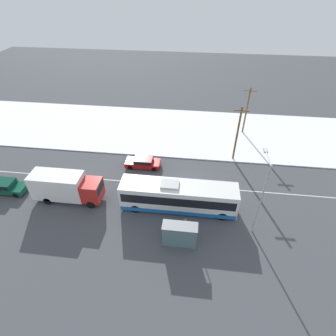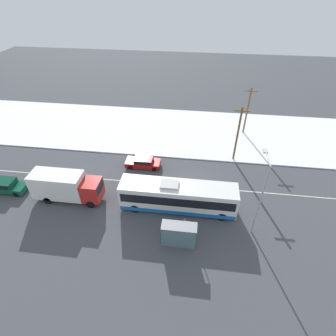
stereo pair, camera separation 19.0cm
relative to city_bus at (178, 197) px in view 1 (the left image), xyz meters
name	(u,v)px [view 1 (the left image)]	position (x,y,z in m)	size (l,w,h in m)	color
ground_plane	(193,187)	(1.42, 3.51, -1.60)	(120.00, 120.00, 0.00)	#424449
snow_lot	(197,132)	(1.42, 16.17, -1.54)	(80.00, 14.45, 0.12)	white
lane_marking_center	(193,187)	(1.42, 3.51, -1.60)	(60.00, 0.12, 0.00)	silver
city_bus	(178,197)	(0.00, 0.00, 0.00)	(11.84, 2.57, 3.28)	white
box_truck	(65,186)	(-11.99, -0.10, 0.20)	(7.36, 2.30, 3.29)	silver
sedan_car	(143,162)	(-5.01, 6.61, -0.88)	(4.34, 1.80, 1.31)	maroon
parked_car_near_truck	(4,186)	(-19.54, 0.22, -0.81)	(4.67, 1.80, 1.44)	#0F4733
pedestrian_at_stop	(185,224)	(0.95, -3.04, -0.54)	(0.62, 0.28, 1.73)	#23232D
bus_shelter	(180,234)	(0.53, -4.71, 0.08)	(3.14, 1.20, 2.40)	gray
streetlamp	(262,189)	(7.35, -1.71, 3.40)	(0.36, 2.77, 7.95)	#9EA3A8
utility_pole_roadside	(237,133)	(6.42, 9.65, 2.30)	(1.80, 0.24, 7.43)	brown
utility_pole_snowlot	(247,110)	(8.40, 16.91, 2.13)	(1.80, 0.24, 7.09)	brown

